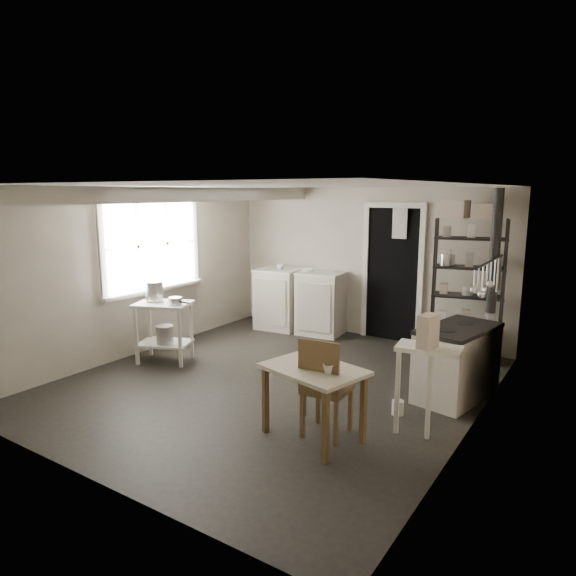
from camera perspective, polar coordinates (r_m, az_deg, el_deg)
The scene contains 31 objects.
floor at distance 6.20m, azimuth -1.54°, elevation -10.48°, with size 5.00×5.00×0.00m, color black.
ceiling at distance 5.78m, azimuth -1.66°, elevation 11.30°, with size 5.00×5.00×0.00m, color silver.
wall_back at distance 8.03m, azimuth 8.63°, elevation 2.79°, with size 4.50×0.02×2.30m, color #BEB4A2.
wall_front at distance 4.13m, azimuth -21.85°, elevation -5.35°, with size 4.50×0.02×2.30m, color #BEB4A2.
wall_left at distance 7.38m, azimuth -16.11°, elevation 1.79°, with size 0.02×5.00×2.30m, color #BEB4A2.
wall_right at distance 4.98m, azimuth 20.22°, elevation -2.60°, with size 0.02×5.00×2.30m, color #BEB4A2.
window at distance 7.45m, azimuth -14.94°, elevation 4.65°, with size 0.12×1.76×1.28m, color white, non-canonical shape.
doorway at distance 7.85m, azimuth 11.49°, elevation 1.41°, with size 0.96×0.10×2.08m, color white, non-canonical shape.
ceiling_beam at distance 6.54m, azimuth -10.46°, elevation 10.19°, with size 0.18×5.00×0.18m, color white, non-canonical shape.
wallpaper_panel at distance 4.98m, azimuth 20.11°, elevation -2.59°, with size 0.01×5.00×2.30m, color beige, non-canonical shape.
utensil_rail at distance 5.50m, azimuth 21.31°, elevation 2.78°, with size 0.06×1.20×0.44m, color #B5B5B7, non-canonical shape.
prep_table at distance 7.02m, azimuth -13.58°, elevation -4.79°, with size 0.70×0.50×0.80m, color white, non-canonical shape.
stockpot at distance 7.01m, azimuth -14.67°, elevation -0.33°, with size 0.24×0.24×0.25m, color #B5B5B7.
saucepan at distance 6.76m, azimuth -12.41°, elevation -1.41°, with size 0.17×0.17×0.09m, color #B5B5B7.
bucket at distance 6.95m, azimuth -13.52°, elevation -5.07°, with size 0.22×0.22×0.24m, color #B5B5B7.
base_cabinets at distance 8.32m, azimuth 1.36°, elevation -1.65°, with size 1.51×0.65×0.99m, color beige, non-canonical shape.
mixing_bowl at distance 8.09m, azimuth 2.10°, elevation 1.55°, with size 0.27×0.27×0.07m, color white.
counter_cup at distance 8.31m, azimuth -0.85°, elevation 1.89°, with size 0.12×0.12×0.09m, color white.
shelf_rack at distance 7.16m, azimuth 19.32°, elevation -0.28°, with size 0.90×0.35×1.90m, color black, non-canonical shape.
shelf_jar at distance 7.17m, azimuth 17.55°, elevation 3.29°, with size 0.09×0.10×0.21m, color white.
storage_box_a at distance 7.08m, azimuth 18.01°, elevation 8.33°, with size 0.33×0.29×0.23m, color beige.
storage_box_b at distance 7.00m, azimuth 21.05°, elevation 7.96°, with size 0.29×0.27×0.19m, color beige.
stove at distance 5.93m, azimuth 18.26°, elevation -7.52°, with size 0.57×1.02×0.80m, color beige, non-canonical shape.
stovepipe at distance 6.06m, azimuth 21.99°, elevation 3.78°, with size 0.12×0.12×1.55m, color black, non-canonical shape.
side_ledge at distance 4.91m, azimuth 15.15°, elevation -11.31°, with size 0.57×0.31×0.88m, color white, non-canonical shape.
oats_box at distance 4.68m, azimuth 15.28°, elevation -4.90°, with size 0.12×0.20×0.30m, color beige.
work_table at distance 4.79m, azimuth 2.83°, elevation -12.14°, with size 0.89×0.62×0.68m, color beige, non-canonical shape.
table_cup at distance 4.50m, azimuth 4.51°, elevation -7.94°, with size 0.09×0.09×0.09m, color white.
chair at distance 4.82m, azimuth 4.36°, elevation -10.66°, with size 0.39×0.41×0.95m, color #513C22, non-canonical shape.
flour_sack at distance 7.42m, azimuth 17.28°, elevation -5.42°, with size 0.37×0.31×0.44m, color beige.
floor_crock at distance 5.47m, azimuth 12.11°, elevation -12.87°, with size 0.12×0.12×0.15m, color white.
Camera 1 is at (3.30, -4.74, 2.24)m, focal length 32.00 mm.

